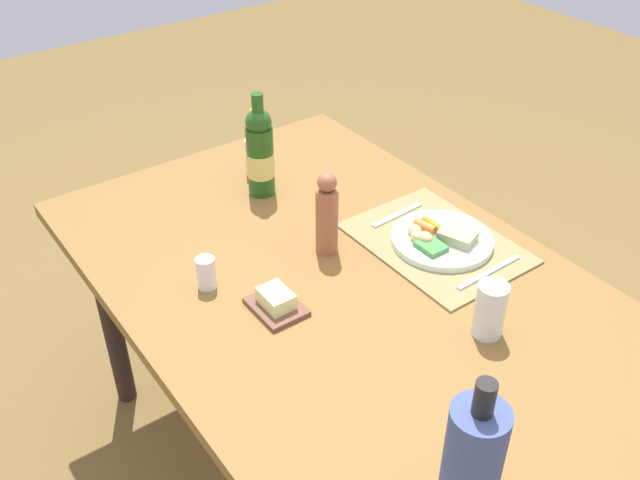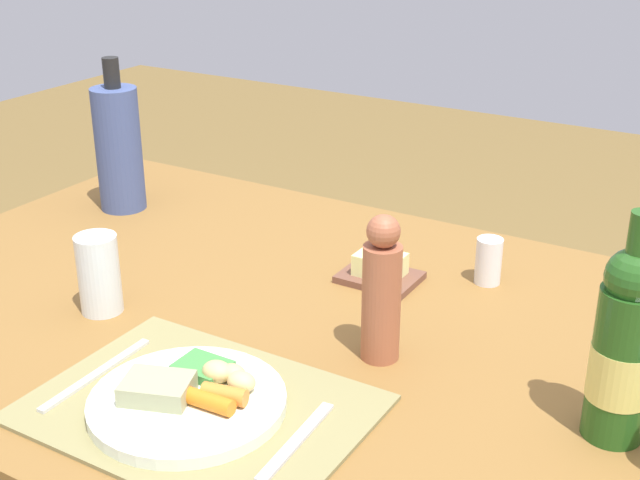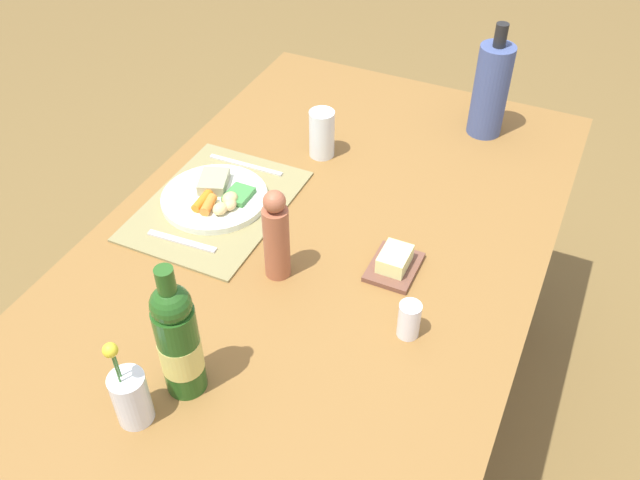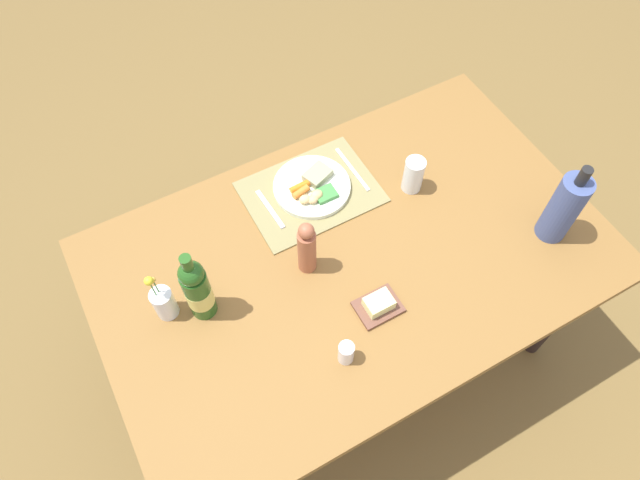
# 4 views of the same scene
# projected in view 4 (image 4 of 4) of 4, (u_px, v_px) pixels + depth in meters

# --- Properties ---
(ground_plane) EXTENTS (8.00, 8.00, 0.00)m
(ground_plane) POSITION_uv_depth(u_px,v_px,m) (344.00, 344.00, 2.39)
(ground_plane) COLOR brown
(dining_table) EXTENTS (1.57, 0.98, 0.73)m
(dining_table) POSITION_uv_depth(u_px,v_px,m) (352.00, 267.00, 1.83)
(dining_table) COLOR brown
(dining_table) RESTS_ON ground_plane
(placemat) EXTENTS (0.43, 0.32, 0.01)m
(placemat) POSITION_uv_depth(u_px,v_px,m) (310.00, 192.00, 1.89)
(placemat) COLOR olive
(placemat) RESTS_ON dining_table
(dinner_plate) EXTENTS (0.26, 0.26, 0.04)m
(dinner_plate) POSITION_uv_depth(u_px,v_px,m) (312.00, 187.00, 1.88)
(dinner_plate) COLOR white
(dinner_plate) RESTS_ON placemat
(fork) EXTENTS (0.02, 0.21, 0.00)m
(fork) POSITION_uv_depth(u_px,v_px,m) (352.00, 169.00, 1.94)
(fork) COLOR silver
(fork) RESTS_ON placemat
(knife) EXTENTS (0.02, 0.17, 0.00)m
(knife) POSITION_uv_depth(u_px,v_px,m) (270.00, 209.00, 1.85)
(knife) COLOR silver
(knife) RESTS_ON placemat
(cooler_bottle) EXTENTS (0.09, 0.09, 0.31)m
(cooler_bottle) POSITION_uv_depth(u_px,v_px,m) (564.00, 208.00, 1.70)
(cooler_bottle) COLOR #405084
(cooler_bottle) RESTS_ON dining_table
(pepper_mill) EXTENTS (0.06, 0.06, 0.22)m
(pepper_mill) POSITION_uv_depth(u_px,v_px,m) (307.00, 248.00, 1.66)
(pepper_mill) COLOR #A2593B
(pepper_mill) RESTS_ON dining_table
(butter_dish) EXTENTS (0.13, 0.10, 0.05)m
(butter_dish) POSITION_uv_depth(u_px,v_px,m) (378.00, 305.00, 1.66)
(butter_dish) COLOR brown
(butter_dish) RESTS_ON dining_table
(wine_bottle) EXTENTS (0.08, 0.08, 0.30)m
(wine_bottle) POSITION_uv_depth(u_px,v_px,m) (197.00, 289.00, 1.57)
(wine_bottle) COLOR #225119
(wine_bottle) RESTS_ON dining_table
(water_tumbler) EXTENTS (0.07, 0.07, 0.13)m
(water_tumbler) POSITION_uv_depth(u_px,v_px,m) (413.00, 176.00, 1.86)
(water_tumbler) COLOR silver
(water_tumbler) RESTS_ON dining_table
(flower_vase) EXTENTS (0.06, 0.06, 0.20)m
(flower_vase) POSITION_uv_depth(u_px,v_px,m) (164.00, 302.00, 1.62)
(flower_vase) COLOR silver
(flower_vase) RESTS_ON dining_table
(salt_shaker) EXTENTS (0.04, 0.04, 0.08)m
(salt_shaker) POSITION_uv_depth(u_px,v_px,m) (346.00, 353.00, 1.56)
(salt_shaker) COLOR white
(salt_shaker) RESTS_ON dining_table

